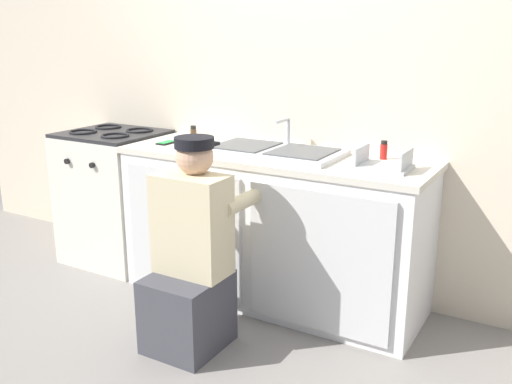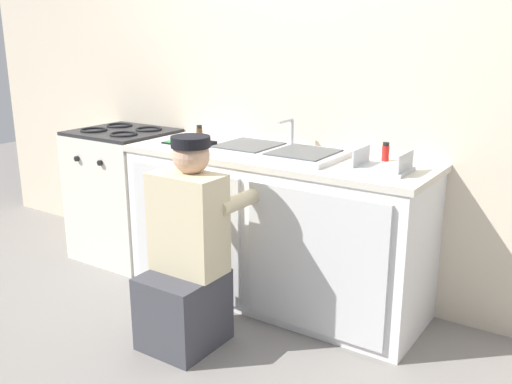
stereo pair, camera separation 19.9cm
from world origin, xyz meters
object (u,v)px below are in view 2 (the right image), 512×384
(spice_bottle_red, at_px, (386,152))
(cell_phone, at_px, (173,141))
(stove_range, at_px, (126,194))
(plumber_person, at_px, (187,261))
(sink_double_basin, at_px, (275,151))
(dish_rack_tray, at_px, (382,166))
(spice_bottle_pepper, at_px, (199,133))

(spice_bottle_red, bearing_deg, cell_phone, -169.57)
(stove_range, xyz_separation_m, spice_bottle_red, (1.87, 0.19, 0.50))
(plumber_person, bearing_deg, sink_double_basin, 81.38)
(spice_bottle_red, xyz_separation_m, dish_rack_tray, (0.07, -0.23, -0.03))
(plumber_person, height_order, spice_bottle_pepper, plumber_person)
(stove_range, bearing_deg, dish_rack_tray, -1.43)
(sink_double_basin, bearing_deg, plumber_person, -98.62)
(sink_double_basin, relative_size, spice_bottle_red, 7.62)
(spice_bottle_red, height_order, dish_rack_tray, dish_rack_tray)
(spice_bottle_pepper, bearing_deg, cell_phone, -130.97)
(stove_range, xyz_separation_m, plumber_person, (1.17, -0.69, -0.01))
(spice_bottle_pepper, bearing_deg, sink_double_basin, -6.29)
(dish_rack_tray, bearing_deg, sink_double_basin, 175.71)
(spice_bottle_red, distance_m, spice_bottle_pepper, 1.23)
(stove_range, distance_m, spice_bottle_pepper, 0.82)
(plumber_person, distance_m, cell_phone, 1.00)
(spice_bottle_red, relative_size, spice_bottle_pepper, 1.00)
(plumber_person, relative_size, dish_rack_tray, 3.94)
(stove_range, distance_m, plumber_person, 1.36)
(cell_phone, bearing_deg, plumber_person, -44.70)
(sink_double_basin, distance_m, stove_range, 1.35)
(plumber_person, bearing_deg, stove_range, 149.47)
(spice_bottle_red, bearing_deg, spice_bottle_pepper, -174.66)
(sink_double_basin, height_order, spice_bottle_red, sink_double_basin)
(plumber_person, xyz_separation_m, spice_bottle_pepper, (-0.52, 0.76, 0.51))
(sink_double_basin, xyz_separation_m, stove_range, (-1.27, -0.00, -0.46))
(spice_bottle_pepper, bearing_deg, stove_range, -173.75)
(spice_bottle_red, bearing_deg, dish_rack_tray, -72.29)
(stove_range, bearing_deg, cell_phone, -6.53)
(plumber_person, xyz_separation_m, dish_rack_tray, (0.78, 0.64, 0.48))
(stove_range, bearing_deg, spice_bottle_red, 5.66)
(sink_double_basin, distance_m, spice_bottle_red, 0.63)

